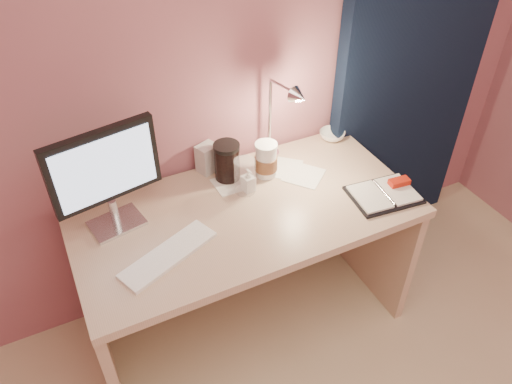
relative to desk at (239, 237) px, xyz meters
name	(u,v)px	position (x,y,z in m)	size (l,w,h in m)	color
room	(401,45)	(0.95, 0.24, 0.63)	(3.50, 3.50, 3.50)	#C6B28E
desk	(239,237)	(0.00, 0.00, 0.00)	(1.40, 0.70, 0.73)	tan
monitor	(104,172)	(-0.50, 0.07, 0.49)	(0.41, 0.18, 0.44)	silver
keyboard	(169,255)	(-0.37, -0.19, 0.23)	(0.39, 0.11, 0.02)	white
planner	(385,193)	(0.57, -0.25, 0.24)	(0.30, 0.24, 0.04)	black
paper_a	(304,175)	(0.33, 0.02, 0.23)	(0.16, 0.16, 0.00)	silver
paper_b	(230,184)	(0.01, 0.11, 0.23)	(0.14, 0.14, 0.00)	silver
paper_c	(283,168)	(0.27, 0.11, 0.23)	(0.16, 0.16, 0.00)	silver
coffee_cup	(266,160)	(0.18, 0.10, 0.30)	(0.10, 0.10, 0.16)	silver
clear_cup	(245,176)	(0.05, 0.03, 0.30)	(0.09, 0.09, 0.16)	white
bowl	(332,135)	(0.60, 0.21, 0.25)	(0.12, 0.12, 0.04)	white
lotion_bottle	(248,180)	(0.06, 0.03, 0.28)	(0.05, 0.05, 0.11)	silver
dark_jar	(227,163)	(0.02, 0.15, 0.30)	(0.11, 0.11, 0.16)	black
product_box	(207,158)	(-0.04, 0.24, 0.29)	(0.09, 0.07, 0.13)	silver
desk_lamp	(275,119)	(0.24, 0.13, 0.48)	(0.14, 0.25, 0.41)	silver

